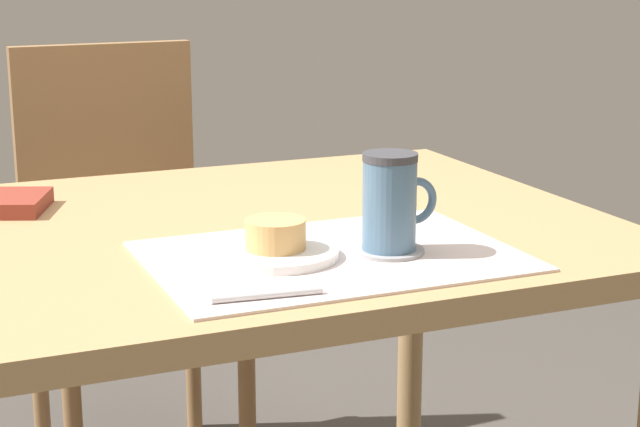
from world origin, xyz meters
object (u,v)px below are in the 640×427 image
Objects in this scene: dining_table at (253,278)px; wooden_chair at (124,243)px; pastry at (275,234)px; coffee_mug at (391,201)px; pastry_plate at (276,253)px.

dining_table is 0.75m from wooden_chair.
dining_table is at bearing 79.34° from pastry.
pastry_plate is at bearing 166.53° from coffee_mug.
coffee_mug is at bearing -13.47° from pastry_plate.
pastry is (-0.04, -0.19, 0.12)m from dining_table.
wooden_chair reaches higher than pastry.
pastry is at bearing -100.66° from dining_table.
wooden_chair reaches higher than dining_table.
wooden_chair is at bearing 92.48° from dining_table.
dining_table is 0.22m from pastry_plate.
pastry_plate is (-0.04, -0.19, 0.09)m from dining_table.
wooden_chair is at bearing 89.72° from pastry_plate.
coffee_mug is at bearing -64.24° from dining_table.
coffee_mug reaches higher than pastry.
wooden_chair is at bearing 98.37° from coffee_mug.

